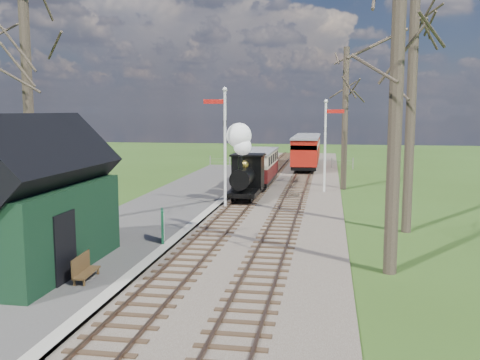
% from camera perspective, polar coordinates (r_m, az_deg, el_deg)
% --- Properties ---
extents(ground, '(140.00, 140.00, 0.00)m').
position_cam_1_polar(ground, '(12.73, -12.83, -16.18)').
color(ground, '#304C17').
rests_on(ground, ground).
extents(distant_hills, '(114.40, 48.00, 22.02)m').
position_cam_1_polar(distant_hills, '(78.15, 6.90, -8.40)').
color(distant_hills, '#385B23').
rests_on(distant_hills, ground).
extents(ballast_bed, '(8.00, 60.00, 0.10)m').
position_cam_1_polar(ballast_bed, '(33.30, 3.79, -1.22)').
color(ballast_bed, brown).
rests_on(ballast_bed, ground).
extents(track_near, '(1.60, 60.00, 0.15)m').
position_cam_1_polar(track_near, '(33.44, 1.57, -1.09)').
color(track_near, brown).
rests_on(track_near, ground).
extents(track_far, '(1.60, 60.00, 0.15)m').
position_cam_1_polar(track_far, '(33.19, 6.02, -1.19)').
color(track_far, brown).
rests_on(track_far, ground).
extents(platform, '(5.00, 44.00, 0.20)m').
position_cam_1_polar(platform, '(26.50, -8.38, -3.42)').
color(platform, '#474442').
rests_on(platform, ground).
extents(coping_strip, '(0.40, 44.00, 0.21)m').
position_cam_1_polar(coping_strip, '(25.89, -3.52, -3.60)').
color(coping_strip, '#B2AD9E').
rests_on(coping_strip, ground).
extents(station_shed, '(3.25, 6.30, 4.78)m').
position_cam_1_polar(station_shed, '(17.43, -21.18, -2.28)').
color(station_shed, black).
rests_on(station_shed, platform).
extents(semaphore_near, '(1.22, 0.24, 6.22)m').
position_cam_1_polar(semaphore_near, '(27.32, -1.75, 4.42)').
color(semaphore_near, silver).
rests_on(semaphore_near, ground).
extents(semaphore_far, '(1.22, 0.24, 5.72)m').
position_cam_1_polar(semaphore_far, '(32.80, 9.20, 4.36)').
color(semaphore_far, silver).
rests_on(semaphore_far, ground).
extents(bare_trees, '(15.51, 22.39, 12.00)m').
position_cam_1_polar(bare_trees, '(21.10, 0.73, 7.85)').
color(bare_trees, '#382D23').
rests_on(bare_trees, ground).
extents(fence_line, '(12.60, 0.08, 1.00)m').
position_cam_1_polar(fence_line, '(47.17, 4.29, 1.93)').
color(fence_line, slate).
rests_on(fence_line, ground).
extents(locomotive, '(1.69, 3.94, 4.22)m').
position_cam_1_polar(locomotive, '(29.34, 0.50, 1.37)').
color(locomotive, black).
rests_on(locomotive, ground).
extents(coach, '(1.97, 6.75, 2.07)m').
position_cam_1_polar(coach, '(35.36, 2.05, 1.56)').
color(coach, black).
rests_on(coach, ground).
extents(red_carriage_a, '(2.18, 5.41, 2.30)m').
position_cam_1_polar(red_carriage_a, '(44.33, 6.96, 2.88)').
color(red_carriage_a, black).
rests_on(red_carriage_a, ground).
extents(red_carriage_b, '(2.18, 5.41, 2.30)m').
position_cam_1_polar(red_carriage_b, '(49.81, 7.24, 3.37)').
color(red_carriage_b, black).
rests_on(red_carriage_b, ground).
extents(sign_board, '(0.35, 0.82, 1.22)m').
position_cam_1_polar(sign_board, '(20.11, -8.26, -4.84)').
color(sign_board, '#0E4226').
rests_on(sign_board, platform).
extents(bench, '(0.46, 1.30, 0.73)m').
position_cam_1_polar(bench, '(16.25, -16.37, -9.01)').
color(bench, '#4F371C').
rests_on(bench, platform).
extents(person, '(0.46, 0.56, 1.30)m').
position_cam_1_polar(person, '(19.88, -13.75, -5.00)').
color(person, '#1A222F').
rests_on(person, platform).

